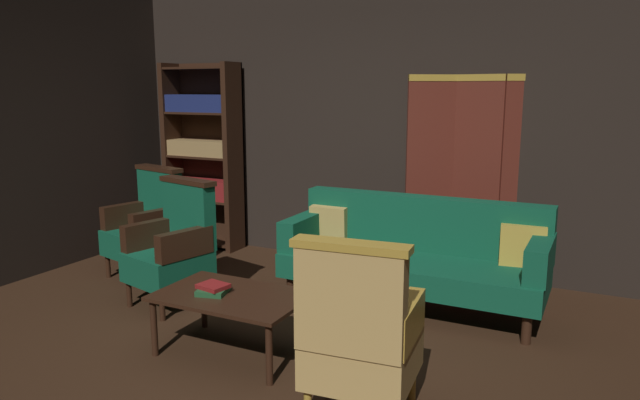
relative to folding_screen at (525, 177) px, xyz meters
name	(u,v)px	position (x,y,z in m)	size (l,w,h in m)	color
ground_plane	(266,361)	(-1.25, -2.44, -0.99)	(10.00, 10.00, 0.00)	#331E11
back_wall	(394,127)	(-1.25, 0.01, 0.41)	(7.20, 0.10, 2.80)	black
side_wall_left	(22,129)	(-4.25, -1.84, 0.41)	(0.10, 3.60, 2.80)	black
folding_screen	(525,177)	(0.00, 0.00, 0.00)	(2.09, 0.54, 1.90)	#5B2319
bookshelf	(203,153)	(-3.40, -0.24, 0.07)	(0.90, 0.32, 2.05)	black
velvet_couch	(415,252)	(-0.70, -0.98, -0.53)	(2.12, 0.78, 0.88)	black
coffee_table	(232,301)	(-1.52, -2.42, -0.61)	(1.00, 0.64, 0.42)	black
armchair_gilt_accent	(359,335)	(-0.44, -2.80, -0.50)	(0.63, 0.63, 1.04)	#B78E33
armchair_wing_left	(147,225)	(-3.23, -1.37, -0.50)	(0.70, 0.70, 1.04)	black
armchair_wing_right	(174,247)	(-2.49, -1.86, -0.50)	(0.70, 0.70, 1.04)	black
book_green_cloth	(213,291)	(-1.64, -2.47, -0.55)	(0.19, 0.20, 0.04)	#1E4C28
book_red_leather	(213,286)	(-1.64, -2.47, -0.51)	(0.19, 0.16, 0.03)	maroon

